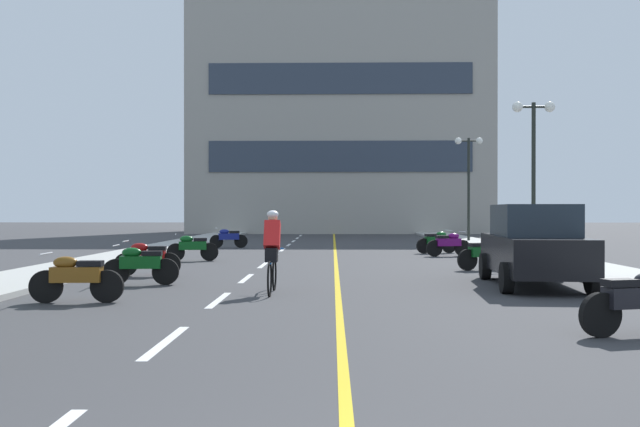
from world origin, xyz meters
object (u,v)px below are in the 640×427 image
Objects in this scene: motorcycle_1 at (637,301)px; motorcycle_3 at (140,264)px; parked_car_near at (534,245)px; cyclist_rider at (272,250)px; motorcycle_5 at (485,253)px; motorcycle_8 at (437,241)px; motorcycle_6 at (192,247)px; motorcycle_4 at (147,258)px; motorcycle_2 at (76,277)px; motorcycle_7 at (449,243)px; street_lamp_far at (469,166)px; motorcycle_9 at (228,238)px; street_lamp_mid at (534,144)px.

motorcycle_1 and motorcycle_3 have the same top height.
cyclist_rider is (-5.72, -1.37, -0.03)m from parked_car_near.
parked_car_near reaches higher than motorcycle_5.
parked_car_near reaches higher than cyclist_rider.
parked_car_near is 2.62× the size of motorcycle_8.
motorcycle_4 is at bearing -91.12° from motorcycle_6.
motorcycle_7 is at bearing 54.39° from motorcycle_2.
cyclist_rider is (3.43, -8.50, 0.41)m from motorcycle_6.
street_lamp_far is 3.18× the size of motorcycle_3.
street_lamp_far is at bearing 56.66° from motorcycle_4.
street_lamp_far is 3.18× the size of motorcycle_4.
motorcycle_3 is 9.54m from motorcycle_5.
motorcycle_5 is at bearing -99.97° from street_lamp_far.
motorcycle_1 is 7.00m from cyclist_rider.
motorcycle_9 is at bearing 89.96° from motorcycle_2.
street_lamp_mid is 3.15× the size of motorcycle_6.
motorcycle_5 is at bearing -88.41° from motorcycle_8.
street_lamp_far is 3.06× the size of cyclist_rider.
street_lamp_far is at bearing 83.29° from motorcycle_1.
parked_car_near is 8.83m from motorcycle_3.
parked_car_near is 5.91m from motorcycle_1.
parked_car_near is 2.58× the size of motorcycle_1.
street_lamp_far is at bearing 82.45° from parked_car_near.
street_lamp_far is 22.00m from motorcycle_4.
parked_car_near reaches higher than motorcycle_6.
motorcycle_8 is at bearing 46.30° from motorcycle_4.
motorcycle_5 is 0.97× the size of motorcycle_7.
parked_car_near is at bearing -12.69° from motorcycle_4.
motorcycle_1 is 0.94× the size of cyclist_rider.
street_lamp_far is at bearing 74.74° from motorcycle_7.
cyclist_rider is (-8.40, -21.58, -3.16)m from street_lamp_far.
motorcycle_6 is 1.02× the size of motorcycle_9.
motorcycle_1 and motorcycle_7 have the same top height.
motorcycle_3 is at bearing -155.14° from motorcycle_5.
motorcycle_5 is at bearing 92.38° from parked_car_near.
street_lamp_far is at bearing 70.96° from motorcycle_8.
parked_car_near reaches higher than motorcycle_2.
motorcycle_7 is 12.32m from cyclist_rider.
motorcycle_2 is 2.90m from motorcycle_3.
motorcycle_2 is 15.39m from motorcycle_7.
cyclist_rider is (3.44, -16.23, 0.41)m from motorcycle_9.
motorcycle_7 is (9.04, 7.56, 0.00)m from motorcycle_4.
parked_car_near is at bearing -58.38° from motorcycle_9.
street_lamp_far reaches higher than motorcycle_3.
parked_car_near is 11.39m from motorcycle_8.
street_lamp_mid is 3.25× the size of motorcycle_5.
motorcycle_8 is (-0.20, 7.34, 0.00)m from motorcycle_5.
motorcycle_1 is at bearing -96.71° from street_lamp_far.
motorcycle_3 is 1.04× the size of motorcycle_5.
street_lamp_far is 13.47m from motorcycle_9.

